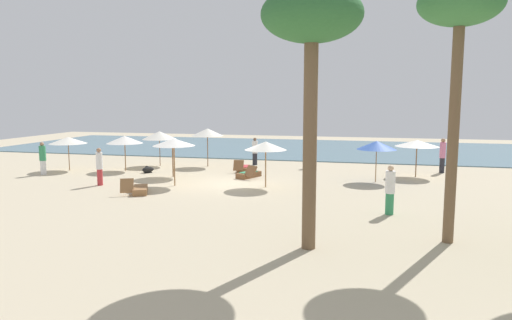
% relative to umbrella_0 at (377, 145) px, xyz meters
% --- Properties ---
extents(ground_plane, '(60.00, 60.00, 0.00)m').
position_rel_umbrella_0_xyz_m(ground_plane, '(-6.91, -2.23, -1.86)').
color(ground_plane, '#BCAD8E').
extents(ocean_water, '(48.00, 16.00, 0.06)m').
position_rel_umbrella_0_xyz_m(ocean_water, '(-6.91, 14.77, -1.83)').
color(ocean_water, slate).
rests_on(ocean_water, ground_plane).
extents(umbrella_0, '(1.97, 1.97, 2.08)m').
position_rel_umbrella_0_xyz_m(umbrella_0, '(0.00, 0.00, 0.00)').
color(umbrella_0, olive).
rests_on(umbrella_0, ground_plane).
extents(umbrella_1, '(2.08, 2.08, 2.03)m').
position_rel_umbrella_0_xyz_m(umbrella_1, '(-14.14, 0.37, -0.05)').
color(umbrella_1, olive).
rests_on(umbrella_1, ground_plane).
extents(umbrella_2, '(2.13, 2.13, 1.96)m').
position_rel_umbrella_0_xyz_m(umbrella_2, '(-17.39, -0.32, -0.10)').
color(umbrella_2, brown).
rests_on(umbrella_2, ground_plane).
extents(umbrella_3, '(1.96, 1.96, 2.35)m').
position_rel_umbrella_0_xyz_m(umbrella_3, '(-10.07, 3.17, 0.26)').
color(umbrella_3, brown).
rests_on(umbrella_3, ground_plane).
extents(umbrella_4, '(2.05, 2.05, 1.98)m').
position_rel_umbrella_0_xyz_m(umbrella_4, '(-10.57, -0.97, -0.05)').
color(umbrella_4, brown).
rests_on(umbrella_4, ground_plane).
extents(umbrella_5, '(1.98, 1.98, 2.18)m').
position_rel_umbrella_0_xyz_m(umbrella_5, '(-5.07, -2.71, 0.11)').
color(umbrella_5, olive).
rests_on(umbrella_5, ground_plane).
extents(umbrella_6, '(2.12, 2.12, 2.16)m').
position_rel_umbrella_0_xyz_m(umbrella_6, '(-13.08, 2.73, 0.04)').
color(umbrella_6, brown).
rests_on(umbrella_6, ground_plane).
extents(umbrella_7, '(2.03, 2.03, 2.29)m').
position_rel_umbrella_0_xyz_m(umbrella_7, '(-9.44, -3.34, 0.24)').
color(umbrella_7, olive).
rests_on(umbrella_7, ground_plane).
extents(umbrella_8, '(2.29, 2.29, 1.98)m').
position_rel_umbrella_0_xyz_m(umbrella_8, '(2.10, 2.12, -0.05)').
color(umbrella_8, brown).
rests_on(umbrella_8, ground_plane).
extents(lounger_0, '(1.22, 1.74, 0.74)m').
position_rel_umbrella_0_xyz_m(lounger_0, '(-10.22, -5.48, -1.69)').
color(lounger_0, olive).
rests_on(lounger_0, ground_plane).
extents(lounger_1, '(0.83, 1.73, 0.72)m').
position_rel_umbrella_0_xyz_m(lounger_1, '(-7.41, 1.74, -1.69)').
color(lounger_1, brown).
rests_on(lounger_1, ground_plane).
extents(lounger_2, '(1.19, 1.76, 0.72)m').
position_rel_umbrella_0_xyz_m(lounger_2, '(-6.53, -0.28, -1.69)').
color(lounger_2, brown).
rests_on(lounger_2, ground_plane).
extents(person_0, '(0.46, 0.46, 1.81)m').
position_rel_umbrella_0_xyz_m(person_0, '(0.46, -6.78, -0.95)').
color(person_0, '#338C59').
rests_on(person_0, ground_plane).
extents(person_1, '(0.39, 0.39, 1.82)m').
position_rel_umbrella_0_xyz_m(person_1, '(-12.99, -4.14, -0.93)').
color(person_1, '#BF3338').
rests_on(person_1, ground_plane).
extents(person_2, '(0.39, 0.39, 1.96)m').
position_rel_umbrella_0_xyz_m(person_2, '(3.65, 3.94, -0.86)').
color(person_2, '#26262D').
rests_on(person_2, ground_plane).
extents(person_3, '(0.47, 0.47, 1.66)m').
position_rel_umbrella_0_xyz_m(person_3, '(-3.75, 4.20, -1.03)').
color(person_3, white).
rests_on(person_3, ground_plane).
extents(person_4, '(0.35, 0.35, 1.73)m').
position_rel_umbrella_0_xyz_m(person_4, '(-7.39, 4.48, -0.99)').
color(person_4, '#26262D').
rests_on(person_4, ground_plane).
extents(person_5, '(0.38, 0.38, 1.81)m').
position_rel_umbrella_0_xyz_m(person_5, '(-17.83, -2.02, -0.95)').
color(person_5, white).
rests_on(person_5, ground_plane).
extents(palm_1, '(2.73, 2.73, 7.15)m').
position_rel_umbrella_0_xyz_m(palm_1, '(-1.88, -11.36, 4.29)').
color(palm_1, brown).
rests_on(palm_1, ground_plane).
extents(palm_2, '(2.32, 2.32, 7.44)m').
position_rel_umbrella_0_xyz_m(palm_2, '(2.02, -9.83, 4.64)').
color(palm_2, brown).
rests_on(palm_2, ground_plane).
extents(dog, '(0.67, 0.75, 0.36)m').
position_rel_umbrella_0_xyz_m(dog, '(-12.52, -0.05, -1.68)').
color(dog, black).
rests_on(dog, ground_plane).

